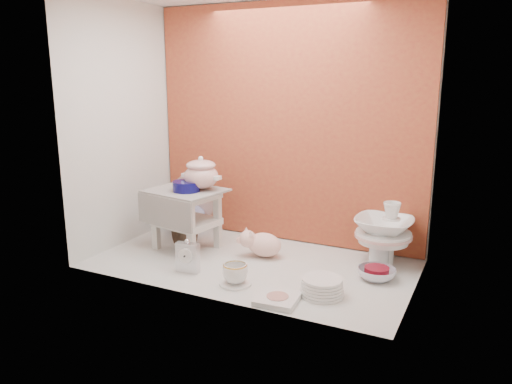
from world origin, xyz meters
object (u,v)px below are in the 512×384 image
soup_tureen (201,173)px  crystal_bowl (377,274)px  step_stool (187,219)px  mantel_clock (188,256)px  blue_white_vase (186,211)px  plush_pig (264,244)px  gold_rim_teacup (235,273)px  dinner_plate_stack (322,287)px  floral_platter (192,200)px  porcelain_tower (383,233)px

soup_tureen → crystal_bowl: (1.09, -0.02, -0.45)m
step_stool → mantel_clock: step_stool is taller
blue_white_vase → plush_pig: size_ratio=1.05×
step_stool → blue_white_vase: 0.37m
soup_tureen → plush_pig: size_ratio=0.94×
gold_rim_teacup → dinner_plate_stack: size_ratio=0.60×
blue_white_vase → step_stool: bearing=-54.7°
mantel_clock → plush_pig: size_ratio=0.71×
mantel_clock → crystal_bowl: 1.02m
blue_white_vase → dinner_plate_stack: (1.19, -0.58, -0.09)m
soup_tureen → floral_platter: size_ratio=0.64×
plush_pig → dinner_plate_stack: size_ratio=1.22×
crystal_bowl → blue_white_vase: bearing=169.1°
soup_tureen → gold_rim_teacup: 0.73m
mantel_clock → dinner_plate_stack: bearing=-2.5°
porcelain_tower → blue_white_vase: bearing=178.8°
plush_pig → porcelain_tower: 0.69m
gold_rim_teacup → mantel_clock: bearing=174.0°
floral_platter → porcelain_tower: floral_platter is taller
step_stool → soup_tureen: 0.31m
soup_tureen → dinner_plate_stack: (0.89, -0.33, -0.43)m
step_stool → floral_platter: 0.44m
blue_white_vase → crystal_bowl: bearing=-10.9°
mantel_clock → dinner_plate_stack: mantel_clock is taller
blue_white_vase → porcelain_tower: porcelain_tower is taller
soup_tureen → gold_rim_teacup: soup_tureen is taller
soup_tureen → plush_pig: (0.41, 0.02, -0.40)m
soup_tureen → floral_platter: 0.54m
blue_white_vase → mantel_clock: bearing=-55.2°
floral_platter → dinner_plate_stack: floral_platter is taller
blue_white_vase → dinner_plate_stack: size_ratio=1.28×
mantel_clock → porcelain_tower: bearing=26.9°
porcelain_tower → mantel_clock: bearing=-147.3°
crystal_bowl → soup_tureen: bearing=179.2°
step_stool → crystal_bowl: (1.18, 0.03, -0.16)m
blue_white_vase → gold_rim_teacup: (0.75, -0.66, -0.08)m
plush_pig → dinner_plate_stack: bearing=-39.7°
soup_tureen → mantel_clock: bearing=-69.8°
step_stool → crystal_bowl: step_stool is taller
gold_rim_teacup → porcelain_tower: porcelain_tower is taller
step_stool → plush_pig: size_ratio=1.63×
plush_pig → gold_rim_teacup: 0.43m
step_stool → dinner_plate_stack: (0.98, -0.28, -0.14)m
soup_tureen → dinner_plate_stack: bearing=-20.2°
floral_platter → blue_white_vase: floral_platter is taller
step_stool → plush_pig: bearing=17.0°
step_stool → porcelain_tower: bearing=22.3°
step_stool → gold_rim_teacup: (0.54, -0.36, -0.12)m
blue_white_vase → crystal_bowl: size_ratio=1.39×
mantel_clock → gold_rim_teacup: (0.31, -0.03, -0.03)m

